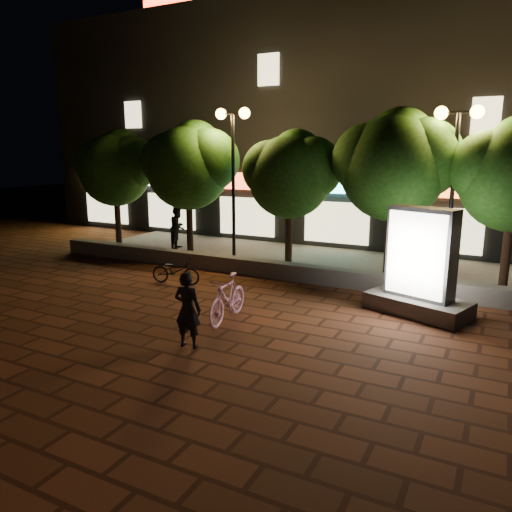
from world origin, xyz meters
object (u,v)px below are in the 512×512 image
Objects in this scene: scooter_parked at (176,271)px; tree_left at (190,163)px; street_lamp_right at (456,150)px; tree_right at (396,161)px; street_lamp_left at (233,146)px; ad_kiosk at (420,271)px; rider at (188,310)px; tree_far_left at (117,166)px; scooter_pink at (228,298)px; pedestrian at (178,227)px; tree_mid at (292,171)px.

tree_left is at bearing 16.95° from scooter_parked.
tree_left is at bearing 178.32° from street_lamp_right.
street_lamp_right is at bearing -9.10° from tree_right.
street_lamp_left is 1.96× the size of ad_kiosk.
rider is (-3.76, -4.29, -0.26)m from ad_kiosk.
tree_far_left is 1.75× the size of ad_kiosk.
tree_right reaches higher than ad_kiosk.
tree_left is 1.85× the size of ad_kiosk.
street_lamp_right reaches higher than rider.
pedestrian is (-5.87, 6.14, 0.38)m from scooter_pink.
tree_right is 8.81m from pedestrian.
scooter_pink is at bearing -114.50° from tree_right.
rider is at bearing -83.17° from tree_mid.
street_lamp_right is at bearing -1.68° from tree_left.
street_lamp_left is at bearing -7.70° from tree_left.
tree_right is 2.82× the size of scooter_pink.
ad_kiosk is 1.68× the size of rider.
tree_right is 1.70m from street_lamp_right.
scooter_parked is (1.79, -3.47, -3.04)m from tree_left.
tree_far_left is 2.94× the size of rider.
tree_right is 3.22× the size of rider.
tree_mid is (4.00, -0.00, -0.23)m from tree_left.
pedestrian is at bearing 163.83° from street_lamp_left.
tree_far_left is at bearing -180.00° from tree_left.
scooter_pink is at bearing -81.88° from tree_mid.
ad_kiosk is 6.88m from scooter_parked.
street_lamp_left reaches higher than scooter_pink.
tree_left reaches higher than scooter_pink.
street_lamp_right is (12.45, -0.26, 0.60)m from tree_far_left.
street_lamp_left is 7.78m from ad_kiosk.
street_lamp_right reaches higher than scooter_parked.
tree_mid reaches higher than rider.
ad_kiosk is (4.63, -2.93, -2.17)m from tree_mid.
tree_far_left is 10.81m from tree_right.
street_lamp_right reaches higher than tree_mid.
tree_mid is 2.67× the size of pedestrian.
rider is (-2.44, -7.22, -2.78)m from tree_right.
street_lamp_right is 1.88× the size of ad_kiosk.
street_lamp_left is (-2.05, -0.26, 0.81)m from tree_mid.
scooter_parked is at bearing -92.75° from street_lamp_left.
street_lamp_left reaches higher than ad_kiosk.
street_lamp_right reaches higher than scooter_pink.
scooter_parked is (-5.51, -3.47, -3.17)m from tree_right.
street_lamp_left is at bearing 114.04° from scooter_pink.
tree_mid reaches higher than scooter_pink.
tree_left reaches higher than rider.
scooter_parked is (-2.21, -3.47, -2.82)m from tree_mid.
tree_mid is (7.50, -0.00, -0.08)m from tree_far_left.
tree_far_left reaches higher than rider.
street_lamp_right is at bearing -1.21° from tree_far_left.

